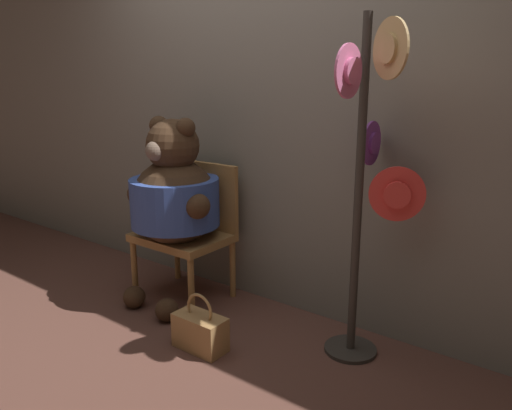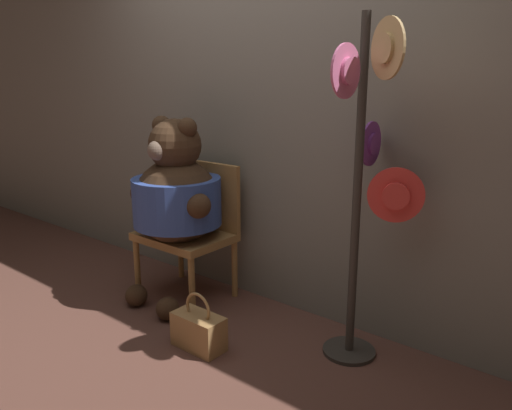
# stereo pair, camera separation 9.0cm
# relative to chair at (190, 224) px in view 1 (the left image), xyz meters

# --- Properties ---
(ground_plane) EXTENTS (14.00, 14.00, 0.00)m
(ground_plane) POSITION_rel_chair_xyz_m (0.43, -0.33, -0.49)
(ground_plane) COLOR brown
(wall_back) EXTENTS (8.00, 0.10, 2.55)m
(wall_back) POSITION_rel_chair_xyz_m (0.43, 0.28, 0.79)
(wall_back) COLOR slate
(wall_back) RESTS_ON ground_plane
(chair) EXTENTS (0.59, 0.45, 0.89)m
(chair) POSITION_rel_chair_xyz_m (0.00, 0.00, 0.00)
(chair) COLOR #9E703D
(chair) RESTS_ON ground_plane
(teddy_bear) EXTENTS (0.67, 0.60, 1.20)m
(teddy_bear) POSITION_rel_chair_xyz_m (0.02, -0.15, 0.22)
(teddy_bear) COLOR #3D2819
(teddy_bear) RESTS_ON ground_plane
(hat_display_rack) EXTENTS (0.44, 0.53, 1.73)m
(hat_display_rack) POSITION_rel_chair_xyz_m (1.26, -0.04, 0.45)
(hat_display_rack) COLOR #332D28
(hat_display_rack) RESTS_ON ground_plane
(handbag_on_ground) EXTENTS (0.29, 0.15, 0.32)m
(handbag_on_ground) POSITION_rel_chair_xyz_m (0.55, -0.50, -0.38)
(handbag_on_ground) COLOR #A87A47
(handbag_on_ground) RESTS_ON ground_plane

